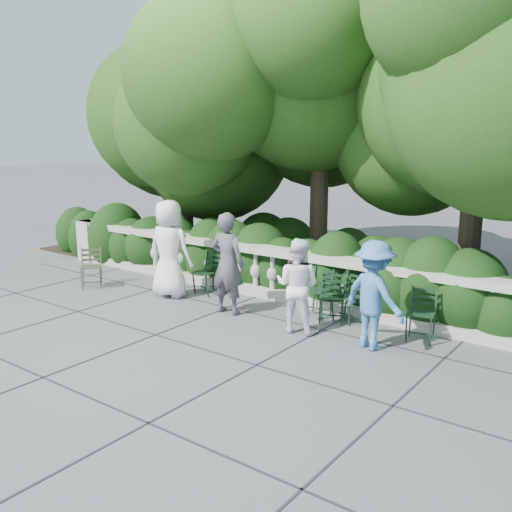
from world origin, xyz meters
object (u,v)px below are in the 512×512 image
Objects in this scene: chair_d at (330,325)px; chair_f at (418,344)px; chair_e at (341,324)px; person_older_blue at (374,295)px; chair_b at (202,295)px; person_woman_grey at (228,263)px; person_businessman at (169,249)px; chair_c at (313,317)px; person_casual_man at (297,285)px; chair_a at (215,295)px; chair_weathered at (92,290)px.

chair_f is at bearing -24.35° from chair_d.
chair_e is at bearing 162.40° from chair_f.
chair_d is at bearing -11.07° from person_older_blue.
person_older_blue reaches higher than chair_e.
chair_d is (2.90, -0.01, 0.00)m from chair_b.
person_older_blue is at bearing 176.71° from person_woman_grey.
chair_c is at bearing -177.85° from person_businessman.
person_older_blue is at bearing 173.14° from person_casual_man.
person_businessman is at bearing -153.97° from chair_a.
chair_e is 2.21m from person_woman_grey.
chair_c is at bearing -33.95° from chair_weathered.
chair_b is 2.79m from person_casual_man.
person_woman_grey reaches higher than chair_weathered.
chair_f is at bearing -170.35° from person_casual_man.
person_older_blue is at bearing -53.13° from chair_d.
person_woman_grey is (1.58, -0.15, -0.04)m from person_businessman.
person_businessman is 1.58m from person_woman_grey.
person_woman_grey is (-1.77, -0.53, 0.90)m from chair_d.
chair_a is 3.89m from person_older_blue.
chair_e is at bearing -128.01° from person_casual_man.
chair_b is 2.32m from chair_weathered.
chair_c is 1.00× the size of chair_f.
person_businessman is 4.37m from person_older_blue.
chair_weathered is (-4.54, -1.18, 0.00)m from chair_c.
person_older_blue reaches higher than person_casual_man.
chair_d is 5.08m from chair_weathered.
chair_c is 0.55× the size of person_casual_man.
person_older_blue reaches higher than chair_f.
chair_e and chair_weathered have the same top height.
chair_f is 0.55× the size of person_casual_man.
person_businessman is (-3.35, -0.39, 0.95)m from chair_d.
chair_weathered is at bearing -154.96° from chair_e.
chair_c is 0.44× the size of person_businessman.
chair_b is at bearing -149.26° from chair_a.
chair_b is 1.00× the size of chair_d.
person_woman_grey is 1.19× the size of person_casual_man.
person_businessman reaches higher than person_older_blue.
chair_b is 2.90m from chair_d.
chair_b and chair_e have the same top height.
chair_a is at bearing -144.85° from person_businessman.
chair_a is 0.28m from chair_b.
chair_e is 5.23m from chair_weathered.
chair_weathered is (-4.98, -1.02, 0.00)m from chair_d.
chair_weathered is (-5.10, -1.17, 0.00)m from chair_e.
person_businessman is (1.63, 0.63, 0.95)m from chair_weathered.
chair_e is 1.00× the size of chair_f.
chair_a is at bearing 165.23° from chair_f.
chair_a is at bearing 150.77° from chair_d.
chair_c is 3.11m from person_businessman.
chair_e is at bearing -163.33° from person_woman_grey.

